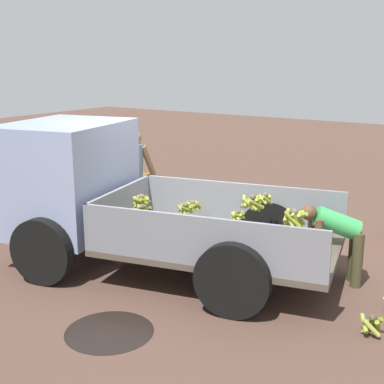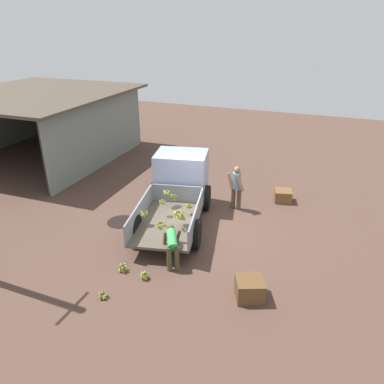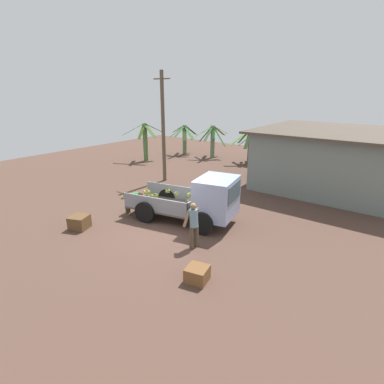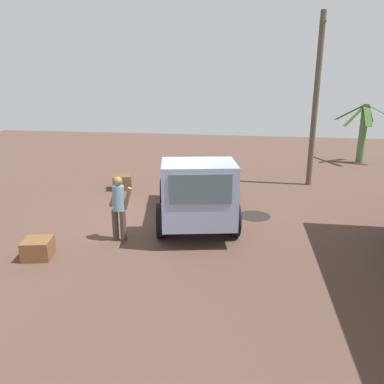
{
  "view_description": "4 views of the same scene",
  "coord_description": "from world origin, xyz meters",
  "px_view_note": "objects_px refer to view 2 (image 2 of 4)",
  "views": [
    {
      "loc": [
        -4.24,
        6.31,
        2.84
      ],
      "look_at": [
        -0.2,
        0.21,
        1.0
      ],
      "focal_mm": 50.0,
      "sensor_mm": 36.0,
      "label": 1
    },
    {
      "loc": [
        -10.0,
        -3.73,
        6.14
      ],
      "look_at": [
        -0.26,
        0.09,
        1.34
      ],
      "focal_mm": 35.0,
      "sensor_mm": 36.0,
      "label": 2
    },
    {
      "loc": [
        7.29,
        -8.12,
        5.19
      ],
      "look_at": [
        0.74,
        0.31,
        1.52
      ],
      "focal_mm": 28.0,
      "sensor_mm": 36.0,
      "label": 3
    },
    {
      "loc": [
        9.94,
        2.44,
        3.82
      ],
      "look_at": [
        0.74,
        0.85,
        1.06
      ],
      "focal_mm": 35.0,
      "sensor_mm": 36.0,
      "label": 4
    }
  ],
  "objects_px": {
    "cargo_truck": "(179,183)",
    "banana_bunch_on_ground_2": "(145,275)",
    "banana_bunch_on_ground_0": "(103,295)",
    "person_foreground_visitor": "(236,186)",
    "banana_bunch_on_ground_1": "(123,267)",
    "wooden_crate_1": "(283,196)",
    "person_worker_loading": "(172,244)",
    "wooden_crate_0": "(250,289)"
  },
  "relations": [
    {
      "from": "banana_bunch_on_ground_0",
      "to": "wooden_crate_1",
      "type": "distance_m",
      "value": 7.73
    },
    {
      "from": "banana_bunch_on_ground_0",
      "to": "banana_bunch_on_ground_2",
      "type": "xyz_separation_m",
      "value": [
        1.03,
        -0.59,
        0.02
      ]
    },
    {
      "from": "banana_bunch_on_ground_1",
      "to": "wooden_crate_1",
      "type": "height_order",
      "value": "wooden_crate_1"
    },
    {
      "from": "banana_bunch_on_ground_0",
      "to": "wooden_crate_0",
      "type": "height_order",
      "value": "wooden_crate_0"
    },
    {
      "from": "cargo_truck",
      "to": "banana_bunch_on_ground_2",
      "type": "relative_size",
      "value": 19.14
    },
    {
      "from": "person_foreground_visitor",
      "to": "banana_bunch_on_ground_0",
      "type": "distance_m",
      "value": 6.07
    },
    {
      "from": "banana_bunch_on_ground_0",
      "to": "banana_bunch_on_ground_1",
      "type": "distance_m",
      "value": 1.1
    },
    {
      "from": "person_worker_loading",
      "to": "banana_bunch_on_ground_1",
      "type": "relative_size",
      "value": 3.98
    },
    {
      "from": "banana_bunch_on_ground_1",
      "to": "wooden_crate_1",
      "type": "distance_m",
      "value": 6.79
    },
    {
      "from": "person_worker_loading",
      "to": "banana_bunch_on_ground_0",
      "type": "bearing_deg",
      "value": 122.43
    },
    {
      "from": "cargo_truck",
      "to": "banana_bunch_on_ground_1",
      "type": "bearing_deg",
      "value": 167.53
    },
    {
      "from": "cargo_truck",
      "to": "wooden_crate_1",
      "type": "xyz_separation_m",
      "value": [
        2.08,
        -3.3,
        -0.81
      ]
    },
    {
      "from": "person_foreground_visitor",
      "to": "cargo_truck",
      "type": "bearing_deg",
      "value": -55.39
    },
    {
      "from": "wooden_crate_0",
      "to": "person_worker_loading",
      "type": "bearing_deg",
      "value": 76.7
    },
    {
      "from": "cargo_truck",
      "to": "banana_bunch_on_ground_0",
      "type": "height_order",
      "value": "cargo_truck"
    },
    {
      "from": "banana_bunch_on_ground_0",
      "to": "banana_bunch_on_ground_2",
      "type": "distance_m",
      "value": 1.19
    },
    {
      "from": "cargo_truck",
      "to": "wooden_crate_1",
      "type": "relative_size",
      "value": 7.88
    },
    {
      "from": "banana_bunch_on_ground_1",
      "to": "wooden_crate_0",
      "type": "xyz_separation_m",
      "value": [
        0.23,
        -3.4,
        0.13
      ]
    },
    {
      "from": "banana_bunch_on_ground_2",
      "to": "wooden_crate_0",
      "type": "distance_m",
      "value": 2.73
    },
    {
      "from": "banana_bunch_on_ground_2",
      "to": "person_foreground_visitor",
      "type": "bearing_deg",
      "value": -13.45
    },
    {
      "from": "cargo_truck",
      "to": "person_worker_loading",
      "type": "distance_m",
      "value": 3.3
    },
    {
      "from": "person_worker_loading",
      "to": "wooden_crate_1",
      "type": "relative_size",
      "value": 1.73
    },
    {
      "from": "cargo_truck",
      "to": "wooden_crate_0",
      "type": "xyz_separation_m",
      "value": [
        -3.62,
        -3.4,
        -0.77
      ]
    },
    {
      "from": "person_foreground_visitor",
      "to": "wooden_crate_0",
      "type": "distance_m",
      "value": 4.75
    },
    {
      "from": "cargo_truck",
      "to": "banana_bunch_on_ground_1",
      "type": "distance_m",
      "value": 3.96
    },
    {
      "from": "banana_bunch_on_ground_1",
      "to": "wooden_crate_0",
      "type": "relative_size",
      "value": 0.4
    },
    {
      "from": "cargo_truck",
      "to": "wooden_crate_1",
      "type": "height_order",
      "value": "cargo_truck"
    },
    {
      "from": "cargo_truck",
      "to": "person_foreground_visitor",
      "type": "xyz_separation_m",
      "value": [
        0.82,
        -1.82,
        -0.13
      ]
    },
    {
      "from": "banana_bunch_on_ground_2",
      "to": "banana_bunch_on_ground_0",
      "type": "bearing_deg",
      "value": 149.99
    },
    {
      "from": "banana_bunch_on_ground_2",
      "to": "wooden_crate_1",
      "type": "height_order",
      "value": "wooden_crate_1"
    },
    {
      "from": "banana_bunch_on_ground_2",
      "to": "wooden_crate_0",
      "type": "height_order",
      "value": "wooden_crate_0"
    },
    {
      "from": "banana_bunch_on_ground_2",
      "to": "wooden_crate_1",
      "type": "xyz_separation_m",
      "value": [
        6.0,
        -2.61,
        0.1
      ]
    },
    {
      "from": "banana_bunch_on_ground_0",
      "to": "wooden_crate_0",
      "type": "relative_size",
      "value": 0.39
    },
    {
      "from": "person_worker_loading",
      "to": "cargo_truck",
      "type": "bearing_deg",
      "value": -9.09
    },
    {
      "from": "cargo_truck",
      "to": "wooden_crate_1",
      "type": "distance_m",
      "value": 3.99
    },
    {
      "from": "person_foreground_visitor",
      "to": "banana_bunch_on_ground_2",
      "type": "bearing_deg",
      "value": -2.92
    },
    {
      "from": "banana_bunch_on_ground_0",
      "to": "wooden_crate_0",
      "type": "bearing_deg",
      "value": -68.1
    },
    {
      "from": "person_worker_loading",
      "to": "banana_bunch_on_ground_2",
      "type": "xyz_separation_m",
      "value": [
        -0.84,
        0.42,
        -0.54
      ]
    },
    {
      "from": "banana_bunch_on_ground_0",
      "to": "person_foreground_visitor",
      "type": "bearing_deg",
      "value": -16.67
    },
    {
      "from": "cargo_truck",
      "to": "banana_bunch_on_ground_0",
      "type": "relative_size",
      "value": 18.36
    },
    {
      "from": "person_foreground_visitor",
      "to": "wooden_crate_1",
      "type": "distance_m",
      "value": 2.06
    },
    {
      "from": "person_foreground_visitor",
      "to": "wooden_crate_1",
      "type": "relative_size",
      "value": 2.69
    }
  ]
}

